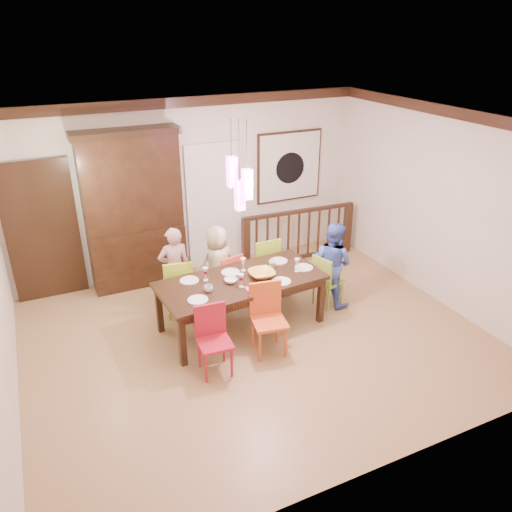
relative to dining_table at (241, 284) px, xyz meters
name	(u,v)px	position (x,y,z in m)	size (l,w,h in m)	color
floor	(256,338)	(0.06, -0.36, -0.67)	(6.00, 6.00, 0.00)	#A1814E
ceiling	(256,123)	(0.06, -0.36, 2.23)	(6.00, 6.00, 0.00)	white
wall_back	(193,187)	(0.06, 2.14, 0.78)	(6.00, 6.00, 0.00)	beige
wall_right	(440,207)	(3.06, -0.36, 0.78)	(5.00, 5.00, 0.00)	beige
crown_molding	(256,130)	(0.06, -0.36, 2.15)	(6.00, 5.00, 0.16)	black
panel_door	(43,234)	(-2.34, 2.09, 0.38)	(1.04, 0.07, 2.24)	black
white_doorway	(214,207)	(0.41, 2.10, 0.38)	(0.97, 0.05, 2.22)	silver
painting	(289,167)	(1.86, 2.10, 0.93)	(1.25, 0.06, 1.25)	black
pendant_cluster	(240,183)	(0.00, 0.00, 1.43)	(0.27, 0.21, 1.14)	#EB46B6
dining_table	(241,284)	(0.00, 0.00, 0.00)	(2.32, 1.18, 0.75)	black
chair_far_left	(178,282)	(-0.69, 0.71, -0.15)	(0.48, 0.48, 0.91)	#A9D128
chair_far_mid	(226,274)	(0.07, 0.72, -0.20)	(0.44, 0.44, 0.83)	#DE432E
chair_far_right	(263,260)	(0.73, 0.83, -0.14)	(0.43, 0.43, 0.94)	#98BB25
chair_near_left	(214,338)	(-0.70, -0.81, -0.17)	(0.42, 0.42, 0.87)	#A91527
chair_near_mid	(269,317)	(0.08, -0.71, -0.13)	(0.49, 0.49, 0.94)	#C84E20
chair_end_right	(329,276)	(1.44, 0.01, -0.20)	(0.46, 0.46, 0.83)	olive
china_hutch	(134,210)	(-0.99, 1.93, 0.59)	(1.60, 0.46, 2.52)	black
balustrade	(299,234)	(1.81, 1.59, -0.17)	(2.14, 0.19, 0.96)	black
person_far_left	(175,269)	(-0.67, 0.90, -0.03)	(0.47, 0.31, 1.29)	#D9A5AD
person_far_mid	(218,264)	(-0.03, 0.83, -0.06)	(0.60, 0.39, 1.23)	beige
person_end_right	(332,264)	(1.51, 0.05, -0.02)	(0.64, 0.50, 1.31)	#405CB3
serving_bowl	(262,274)	(0.29, -0.05, 0.12)	(0.36, 0.36, 0.09)	gold
small_bowl	(231,281)	(-0.16, -0.03, 0.11)	(0.18, 0.18, 0.06)	white
cup_left	(209,289)	(-0.52, -0.14, 0.12)	(0.12, 0.12, 0.09)	silver
cup_right	(272,264)	(0.55, 0.14, 0.13)	(0.11, 0.11, 0.10)	silver
plate_far_left	(189,280)	(-0.65, 0.26, 0.09)	(0.26, 0.26, 0.01)	white
plate_far_mid	(230,272)	(-0.05, 0.25, 0.09)	(0.26, 0.26, 0.01)	white
plate_far_right	(279,261)	(0.73, 0.29, 0.09)	(0.26, 0.26, 0.01)	white
plate_near_left	(198,300)	(-0.72, -0.29, 0.09)	(0.26, 0.26, 0.01)	white
plate_near_mid	(281,281)	(0.47, -0.30, 0.09)	(0.26, 0.26, 0.01)	white
plate_end_right	(304,267)	(0.95, -0.06, 0.09)	(0.26, 0.26, 0.01)	white
wine_glass_a	(205,274)	(-0.44, 0.18, 0.17)	(0.08, 0.08, 0.19)	#590C19
wine_glass_b	(243,264)	(0.14, 0.24, 0.17)	(0.08, 0.08, 0.19)	silver
wine_glass_c	(241,280)	(-0.08, -0.20, 0.17)	(0.08, 0.08, 0.19)	#590C19
wine_glass_d	(297,265)	(0.82, -0.10, 0.17)	(0.08, 0.08, 0.19)	silver
napkin	(252,288)	(0.02, -0.30, 0.09)	(0.18, 0.14, 0.01)	#D83359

